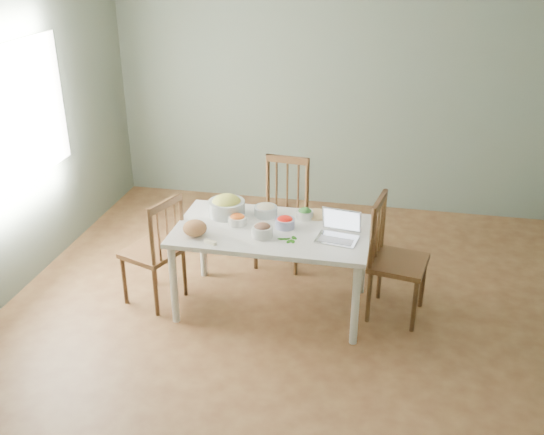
% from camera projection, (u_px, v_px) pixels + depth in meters
% --- Properties ---
extents(floor, '(5.00, 5.00, 0.00)m').
position_uv_depth(floor, '(297.00, 322.00, 5.09)').
color(floor, '#4E2D1A').
rests_on(floor, ground).
extents(wall_back, '(5.00, 0.00, 2.70)m').
position_uv_depth(wall_back, '(337.00, 89.00, 6.74)').
color(wall_back, slate).
rests_on(wall_back, ground).
extents(wall_front, '(5.00, 0.00, 2.70)m').
position_uv_depth(wall_front, '(190.00, 400.00, 2.30)').
color(wall_front, slate).
rests_on(wall_front, ground).
extents(window_left, '(0.04, 1.60, 1.20)m').
position_uv_depth(window_left, '(14.00, 118.00, 5.18)').
color(window_left, white).
rests_on(window_left, ground).
extents(dining_table, '(1.57, 0.88, 0.74)m').
position_uv_depth(dining_table, '(272.00, 268.00, 5.16)').
color(dining_table, white).
rests_on(dining_table, floor).
extents(chair_far, '(0.49, 0.47, 1.02)m').
position_uv_depth(chair_far, '(281.00, 215.00, 5.79)').
color(chair_far, '#482715').
rests_on(chair_far, floor).
extents(chair_left, '(0.54, 0.55, 0.98)m').
position_uv_depth(chair_left, '(152.00, 249.00, 5.21)').
color(chair_left, '#482715').
rests_on(chair_left, floor).
extents(chair_right, '(0.50, 0.52, 1.02)m').
position_uv_depth(chair_right, '(399.00, 260.00, 4.99)').
color(chair_right, '#482715').
rests_on(chair_right, floor).
extents(bread_boule, '(0.23, 0.23, 0.12)m').
position_uv_depth(bread_boule, '(195.00, 228.00, 4.87)').
color(bread_boule, '#A87341').
rests_on(bread_boule, dining_table).
extents(butter_stick, '(0.11, 0.07, 0.03)m').
position_uv_depth(butter_stick, '(210.00, 242.00, 4.76)').
color(butter_stick, '#FFF4CF').
rests_on(butter_stick, dining_table).
extents(bowl_squash, '(0.31, 0.31, 0.18)m').
position_uv_depth(bowl_squash, '(227.00, 206.00, 5.20)').
color(bowl_squash, '#EAEE6B').
rests_on(bowl_squash, dining_table).
extents(bowl_carrot, '(0.18, 0.18, 0.09)m').
position_uv_depth(bowl_carrot, '(237.00, 219.00, 5.06)').
color(bowl_carrot, orange).
rests_on(bowl_carrot, dining_table).
extents(bowl_onion, '(0.23, 0.23, 0.11)m').
position_uv_depth(bowl_onion, '(266.00, 210.00, 5.21)').
color(bowl_onion, beige).
rests_on(bowl_onion, dining_table).
extents(bowl_mushroom, '(0.17, 0.17, 0.11)m').
position_uv_depth(bowl_mushroom, '(262.00, 230.00, 4.86)').
color(bowl_mushroom, '#452D21').
rests_on(bowl_mushroom, dining_table).
extents(bowl_redpep, '(0.21, 0.21, 0.10)m').
position_uv_depth(bowl_redpep, '(285.00, 222.00, 5.01)').
color(bowl_redpep, red).
rests_on(bowl_redpep, dining_table).
extents(bowl_broccoli, '(0.18, 0.18, 0.09)m').
position_uv_depth(bowl_broccoli, '(305.00, 213.00, 5.17)').
color(bowl_broccoli, '#276525').
rests_on(bowl_broccoli, dining_table).
extents(flatbread, '(0.22, 0.22, 0.02)m').
position_uv_depth(flatbread, '(316.00, 214.00, 5.23)').
color(flatbread, tan).
rests_on(flatbread, dining_table).
extents(basil_bunch, '(0.18, 0.18, 0.02)m').
position_uv_depth(basil_bunch, '(287.00, 239.00, 4.82)').
color(basil_bunch, '#0D5509').
rests_on(basil_bunch, dining_table).
extents(laptop, '(0.35, 0.31, 0.22)m').
position_uv_depth(laptop, '(337.00, 228.00, 4.77)').
color(laptop, silver).
rests_on(laptop, dining_table).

